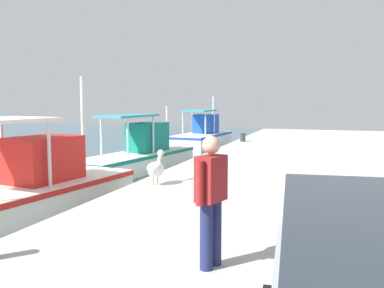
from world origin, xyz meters
name	(u,v)px	position (x,y,z in m)	size (l,w,h in m)	color
quay_pier	(345,192)	(0.00, -5.00, 0.40)	(36.00, 10.00, 0.80)	#B2B2AD
fishing_boat_second	(21,194)	(-3.93, 2.16, 0.67)	(6.46, 3.05, 3.47)	silver
fishing_boat_third	(139,155)	(3.64, 2.74, 0.62)	(6.47, 2.81, 2.53)	silver
fishing_boat_fourth	(202,137)	(12.10, 2.66, 0.65)	(5.36, 2.38, 2.99)	white
pelican	(156,168)	(-2.46, -0.61, 1.20)	(0.95, 0.38, 0.82)	tan
fisherman_standing	(211,196)	(-7.06, -3.29, 1.69)	(0.58, 0.34, 1.63)	#1E234C
mooring_bollard_second	(243,137)	(8.61, -0.45, 1.00)	(0.25, 0.25, 0.40)	#333338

